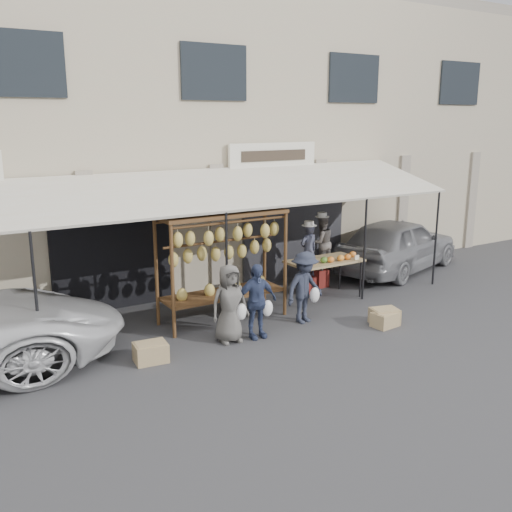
{
  "coord_description": "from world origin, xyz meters",
  "views": [
    {
      "loc": [
        -6.02,
        -8.19,
        4.03
      ],
      "look_at": [
        -0.19,
        1.4,
        1.3
      ],
      "focal_mm": 40.0,
      "sensor_mm": 36.0,
      "label": 1
    }
  ],
  "objects": [
    {
      "name": "shophouse",
      "position": [
        -0.0,
        6.5,
        3.65
      ],
      "size": [
        24.0,
        6.15,
        7.3
      ],
      "color": "tan",
      "rests_on": "ground_plane"
    },
    {
      "name": "crate_near_b",
      "position": [
        1.79,
        -0.31,
        0.16
      ],
      "size": [
        0.61,
        0.52,
        0.32
      ],
      "primitive_type": "cube",
      "rotation": [
        0.0,
        0.0,
        -0.26
      ],
      "color": "tan",
      "rests_on": "ground_plane"
    },
    {
      "name": "stool_left",
      "position": [
        1.72,
        2.18,
        0.21
      ],
      "size": [
        0.36,
        0.36,
        0.41
      ],
      "primitive_type": "cube",
      "rotation": [
        0.0,
        0.0,
        -0.26
      ],
      "color": "maroon",
      "rests_on": "ground_plane"
    },
    {
      "name": "customer_left",
      "position": [
        -1.3,
        0.51,
        0.73
      ],
      "size": [
        0.74,
        0.51,
        1.46
      ],
      "primitive_type": "imported",
      "rotation": [
        0.0,
        0.0,
        -0.07
      ],
      "color": "#53514D",
      "rests_on": "ground_plane"
    },
    {
      "name": "crate_far",
      "position": [
        -2.88,
        0.41,
        0.16
      ],
      "size": [
        0.58,
        0.47,
        0.33
      ],
      "primitive_type": "cube",
      "rotation": [
        0.0,
        0.0,
        -0.1
      ],
      "color": "tan",
      "rests_on": "ground_plane"
    },
    {
      "name": "ground_plane",
      "position": [
        0.0,
        0.0,
        0.0
      ],
      "size": [
        90.0,
        90.0,
        0.0
      ],
      "primitive_type": "plane",
      "color": "#2D2D30"
    },
    {
      "name": "produce_table",
      "position": [
        1.8,
        1.63,
        0.87
      ],
      "size": [
        1.7,
        0.9,
        1.04
      ],
      "color": "tan",
      "rests_on": "ground_plane"
    },
    {
      "name": "vendor_left",
      "position": [
        1.72,
        2.18,
        1.03
      ],
      "size": [
        0.46,
        0.31,
        1.24
      ],
      "primitive_type": "imported",
      "rotation": [
        0.0,
        0.0,
        3.18
      ],
      "color": "#3B3E52",
      "rests_on": "stool_left"
    },
    {
      "name": "customer_right",
      "position": [
        0.48,
        0.63,
        0.73
      ],
      "size": [
        1.03,
        0.71,
        1.46
      ],
      "primitive_type": "imported",
      "rotation": [
        0.0,
        0.0,
        0.2
      ],
      "color": "#242837",
      "rests_on": "ground_plane"
    },
    {
      "name": "banana_rack",
      "position": [
        -0.86,
        1.55,
        1.57
      ],
      "size": [
        2.6,
        0.9,
        2.24
      ],
      "color": "#482F17",
      "rests_on": "ground_plane"
    },
    {
      "name": "stool_right",
      "position": [
        2.29,
        2.44,
        0.22
      ],
      "size": [
        0.4,
        0.4,
        0.44
      ],
      "primitive_type": "cube",
      "rotation": [
        0.0,
        0.0,
        0.33
      ],
      "color": "maroon",
      "rests_on": "ground_plane"
    },
    {
      "name": "sedan",
      "position": [
        4.97,
        2.57,
        0.73
      ],
      "size": [
        4.61,
        2.9,
        1.46
      ],
      "primitive_type": "imported",
      "rotation": [
        0.0,
        0.0,
        1.87
      ],
      "color": "gray",
      "rests_on": "ground_plane"
    },
    {
      "name": "awning",
      "position": [
        0.01,
        2.28,
        2.57
      ],
      "size": [
        10.0,
        2.35,
        2.92
      ],
      "color": "beige",
      "rests_on": "ground_plane"
    },
    {
      "name": "vendor_right",
      "position": [
        2.29,
        2.44,
        1.1
      ],
      "size": [
        0.69,
        0.56,
        1.33
      ],
      "primitive_type": "imported",
      "rotation": [
        0.0,
        0.0,
        3.04
      ],
      "color": "#665F5C",
      "rests_on": "stool_right"
    },
    {
      "name": "customer_mid",
      "position": [
        -0.78,
        0.42,
        0.71
      ],
      "size": [
        0.85,
        0.4,
        1.43
      ],
      "primitive_type": "imported",
      "rotation": [
        0.0,
        0.0,
        -0.06
      ],
      "color": "navy",
      "rests_on": "ground_plane"
    },
    {
      "name": "crate_near_a",
      "position": [
        1.69,
        -0.41,
        0.14
      ],
      "size": [
        0.52,
        0.41,
        0.29
      ],
      "primitive_type": "cube",
      "rotation": [
        0.0,
        0.0,
        0.1
      ],
      "color": "tan",
      "rests_on": "ground_plane"
    }
  ]
}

